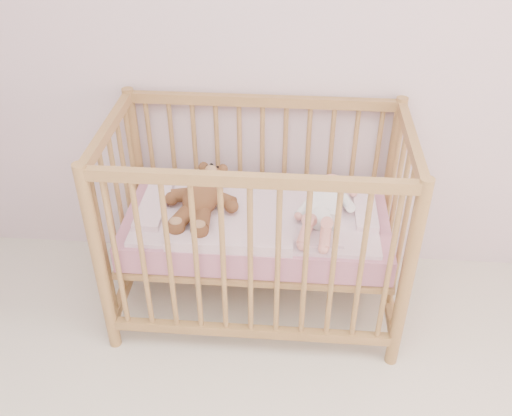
# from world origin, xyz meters

# --- Properties ---
(wall_back) EXTENTS (4.00, 0.02, 2.70)m
(wall_back) POSITION_xyz_m (0.00, 2.00, 1.35)
(wall_back) COLOR beige
(wall_back) RESTS_ON floor
(crib) EXTENTS (1.36, 0.76, 1.00)m
(crib) POSITION_xyz_m (-0.16, 1.60, 0.50)
(crib) COLOR #A67846
(crib) RESTS_ON floor
(mattress) EXTENTS (1.22, 0.62, 0.13)m
(mattress) POSITION_xyz_m (-0.16, 1.60, 0.49)
(mattress) COLOR #C37992
(mattress) RESTS_ON crib
(blanket) EXTENTS (1.10, 0.58, 0.06)m
(blanket) POSITION_xyz_m (-0.16, 1.60, 0.56)
(blanket) COLOR pink
(blanket) RESTS_ON mattress
(baby) EXTENTS (0.37, 0.59, 0.13)m
(baby) POSITION_xyz_m (0.15, 1.58, 0.64)
(baby) COLOR silver
(baby) RESTS_ON blanket
(teddy_bear) EXTENTS (0.43, 0.56, 0.14)m
(teddy_bear) POSITION_xyz_m (-0.42, 1.58, 0.65)
(teddy_bear) COLOR brown
(teddy_bear) RESTS_ON blanket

